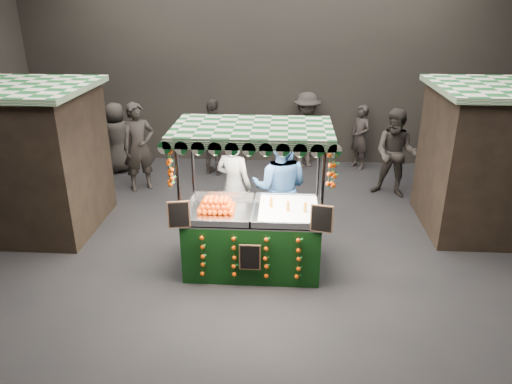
{
  "coord_description": "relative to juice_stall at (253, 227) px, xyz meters",
  "views": [
    {
      "loc": [
        0.43,
        -6.83,
        4.06
      ],
      "look_at": [
        -0.04,
        0.33,
        1.06
      ],
      "focal_mm": 34.04,
      "sensor_mm": 36.0,
      "label": 1
    }
  ],
  "objects": [
    {
      "name": "ground",
      "position": [
        0.05,
        0.23,
        -0.71
      ],
      "size": [
        12.0,
        12.0,
        0.0
      ],
      "primitive_type": "plane",
      "color": "black",
      "rests_on": "ground"
    },
    {
      "name": "market_hall",
      "position": [
        0.05,
        0.23,
        2.67
      ],
      "size": [
        12.1,
        10.1,
        5.05
      ],
      "color": "black",
      "rests_on": "ground"
    },
    {
      "name": "neighbour_stall_left",
      "position": [
        -4.35,
        1.23,
        0.6
      ],
      "size": [
        3.0,
        2.2,
        2.6
      ],
      "color": "black",
      "rests_on": "ground"
    },
    {
      "name": "juice_stall",
      "position": [
        0.0,
        0.0,
        0.0
      ],
      "size": [
        2.36,
        1.39,
        2.28
      ],
      "color": "black",
      "rests_on": "ground"
    },
    {
      "name": "vendor_grey",
      "position": [
        -0.42,
        1.16,
        0.2
      ],
      "size": [
        0.78,
        0.66,
        1.83
      ],
      "rotation": [
        0.0,
        0.0,
        2.75
      ],
      "color": "gray",
      "rests_on": "ground"
    },
    {
      "name": "vendor_blue",
      "position": [
        0.39,
        0.89,
        0.3
      ],
      "size": [
        1.07,
        0.89,
        2.01
      ],
      "rotation": [
        0.0,
        0.0,
        3.01
      ],
      "color": "navy",
      "rests_on": "ground"
    },
    {
      "name": "shopper_0",
      "position": [
        -2.68,
        3.15,
        0.24
      ],
      "size": [
        0.83,
        0.75,
        1.91
      ],
      "rotation": [
        0.0,
        0.0,
        0.54
      ],
      "color": "#282320",
      "rests_on": "ground"
    },
    {
      "name": "shopper_1",
      "position": [
        2.74,
        3.13,
        0.22
      ],
      "size": [
        1.11,
        1.0,
        1.86
      ],
      "rotation": [
        0.0,
        0.0,
        -0.4
      ],
      "color": "#2D2824",
      "rests_on": "ground"
    },
    {
      "name": "shopper_2",
      "position": [
        -1.21,
        4.16,
        0.19
      ],
      "size": [
        1.14,
        0.78,
        1.8
      ],
      "rotation": [
        0.0,
        0.0,
        2.78
      ],
      "color": "#2A2422",
      "rests_on": "ground"
    },
    {
      "name": "shopper_3",
      "position": [
        0.94,
        4.83,
        0.21
      ],
      "size": [
        1.36,
        1.06,
        1.84
      ],
      "rotation": [
        0.0,
        0.0,
        0.37
      ],
      "color": "#2A2522",
      "rests_on": "ground"
    },
    {
      "name": "shopper_4",
      "position": [
        -3.52,
        4.21,
        0.12
      ],
      "size": [
        0.96,
        0.93,
        1.67
      ],
      "rotation": [
        0.0,
        0.0,
        3.85
      ],
      "color": "#2E2925",
      "rests_on": "ground"
    },
    {
      "name": "shopper_5",
      "position": [
        4.55,
        3.7,
        0.12
      ],
      "size": [
        1.28,
        1.53,
        1.65
      ],
      "rotation": [
        0.0,
        0.0,
        2.19
      ],
      "color": "black",
      "rests_on": "ground"
    },
    {
      "name": "shopper_6",
      "position": [
        2.24,
        4.83,
        0.07
      ],
      "size": [
        0.62,
        0.68,
        1.55
      ],
      "rotation": [
        0.0,
        0.0,
        -0.99
      ],
      "color": "#282220",
      "rests_on": "ground"
    }
  ]
}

